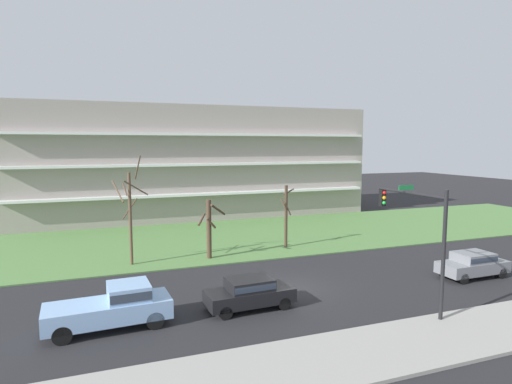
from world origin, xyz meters
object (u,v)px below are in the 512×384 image
pickup_blue_center_left (114,306)px  sedan_gray_center_right (473,264)px  tree_center (286,215)px  tree_left (209,227)px  tree_far_left (130,213)px  traffic_signal_mast (419,226)px  sedan_black_near_left (250,292)px

pickup_blue_center_left → sedan_gray_center_right: pickup_blue_center_left is taller
tree_center → sedan_gray_center_right: bearing=-54.8°
tree_left → sedan_gray_center_right: 17.29m
tree_far_left → sedan_gray_center_right: tree_far_left is taller
tree_far_left → tree_left: tree_far_left is taller
tree_left → traffic_signal_mast: 14.75m
tree_center → sedan_gray_center_right: 13.49m
sedan_black_near_left → traffic_signal_mast: bearing=-23.4°
pickup_blue_center_left → sedan_gray_center_right: (21.05, -0.01, -0.14)m
sedan_gray_center_right → traffic_signal_mast: (-6.87, -2.93, 3.34)m
tree_far_left → tree_left: bearing=-2.8°
tree_far_left → traffic_signal_mast: (12.71, -12.91, 0.57)m
tree_far_left → traffic_signal_mast: 18.12m
pickup_blue_center_left → traffic_signal_mast: traffic_signal_mast is taller
tree_left → sedan_gray_center_right: size_ratio=0.97×
tree_center → sedan_black_near_left: (-6.92, -10.93, -1.76)m
tree_left → tree_center: 6.64m
tree_far_left → sedan_black_near_left: 11.48m
sedan_black_near_left → pickup_blue_center_left: bearing=177.2°
traffic_signal_mast → tree_left: bearing=120.2°
sedan_black_near_left → tree_far_left: bearing=113.7°
tree_far_left → sedan_gray_center_right: 22.15m
sedan_gray_center_right → traffic_signal_mast: traffic_signal_mast is taller
traffic_signal_mast → sedan_gray_center_right: bearing=23.1°
tree_left → tree_center: size_ratio=0.86×
sedan_black_near_left → pickup_blue_center_left: pickup_blue_center_left is taller
tree_left → traffic_signal_mast: bearing=-59.8°
tree_center → pickup_blue_center_left: size_ratio=0.91×
tree_center → traffic_signal_mast: traffic_signal_mast is taller
pickup_blue_center_left → tree_center: bearing=36.2°
tree_left → sedan_black_near_left: 9.83m
tree_center → pickup_blue_center_left: (-13.34, -10.91, -1.62)m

